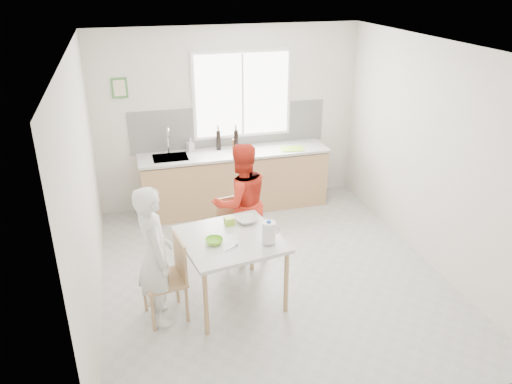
{
  "coord_description": "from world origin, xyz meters",
  "views": [
    {
      "loc": [
        -1.54,
        -4.91,
        3.42
      ],
      "look_at": [
        -0.14,
        0.2,
        1.03
      ],
      "focal_mm": 35.0,
      "sensor_mm": 36.0,
      "label": 1
    }
  ],
  "objects_px": {
    "person_red": "(241,203)",
    "chair_left": "(170,275)",
    "wine_bottle_b": "(218,140)",
    "dining_table": "(230,244)",
    "person_white": "(155,256)",
    "bowl_white": "(247,220)",
    "bowl_green": "(214,241)",
    "milk_jug": "(269,232)",
    "chair_far": "(233,226)",
    "wine_bottle_a": "(236,140)"
  },
  "relations": [
    {
      "from": "dining_table",
      "to": "wine_bottle_b",
      "type": "bearing_deg",
      "value": 81.38
    },
    {
      "from": "wine_bottle_a",
      "to": "chair_left",
      "type": "bearing_deg",
      "value": -117.81
    },
    {
      "from": "chair_left",
      "to": "wine_bottle_a",
      "type": "distance_m",
      "value": 2.82
    },
    {
      "from": "dining_table",
      "to": "chair_left",
      "type": "xyz_separation_m",
      "value": [
        -0.67,
        -0.11,
        -0.21
      ]
    },
    {
      "from": "wine_bottle_b",
      "to": "person_red",
      "type": "bearing_deg",
      "value": -91.44
    },
    {
      "from": "person_white",
      "to": "wine_bottle_b",
      "type": "relative_size",
      "value": 5.1
    },
    {
      "from": "milk_jug",
      "to": "wine_bottle_b",
      "type": "distance_m",
      "value": 2.67
    },
    {
      "from": "person_white",
      "to": "chair_left",
      "type": "bearing_deg",
      "value": -90.0
    },
    {
      "from": "person_red",
      "to": "wine_bottle_b",
      "type": "xyz_separation_m",
      "value": [
        0.04,
        1.58,
        0.3
      ]
    },
    {
      "from": "wine_bottle_b",
      "to": "chair_left",
      "type": "bearing_deg",
      "value": -112.26
    },
    {
      "from": "chair_far",
      "to": "person_white",
      "type": "bearing_deg",
      "value": -145.26
    },
    {
      "from": "chair_far",
      "to": "bowl_white",
      "type": "relative_size",
      "value": 3.39
    },
    {
      "from": "chair_left",
      "to": "bowl_green",
      "type": "distance_m",
      "value": 0.58
    },
    {
      "from": "chair_left",
      "to": "chair_far",
      "type": "relative_size",
      "value": 1.11
    },
    {
      "from": "person_red",
      "to": "bowl_white",
      "type": "bearing_deg",
      "value": 73.42
    },
    {
      "from": "person_white",
      "to": "person_red",
      "type": "xyz_separation_m",
      "value": [
        1.14,
        0.98,
        0.0
      ]
    },
    {
      "from": "milk_jug",
      "to": "dining_table",
      "type": "bearing_deg",
      "value": 139.09
    },
    {
      "from": "chair_left",
      "to": "person_white",
      "type": "height_order",
      "value": "person_white"
    },
    {
      "from": "dining_table",
      "to": "milk_jug",
      "type": "height_order",
      "value": "milk_jug"
    },
    {
      "from": "person_white",
      "to": "person_red",
      "type": "height_order",
      "value": "person_red"
    },
    {
      "from": "chair_far",
      "to": "wine_bottle_a",
      "type": "relative_size",
      "value": 2.55
    },
    {
      "from": "person_white",
      "to": "bowl_green",
      "type": "height_order",
      "value": "person_white"
    },
    {
      "from": "bowl_green",
      "to": "bowl_white",
      "type": "relative_size",
      "value": 0.78
    },
    {
      "from": "person_red",
      "to": "chair_left",
      "type": "bearing_deg",
      "value": 34.67
    },
    {
      "from": "milk_jug",
      "to": "wine_bottle_a",
      "type": "bearing_deg",
      "value": 75.22
    },
    {
      "from": "wine_bottle_a",
      "to": "dining_table",
      "type": "bearing_deg",
      "value": -104.8
    },
    {
      "from": "dining_table",
      "to": "chair_left",
      "type": "height_order",
      "value": "chair_left"
    },
    {
      "from": "chair_left",
      "to": "person_white",
      "type": "bearing_deg",
      "value": -90.0
    },
    {
      "from": "dining_table",
      "to": "wine_bottle_b",
      "type": "height_order",
      "value": "wine_bottle_b"
    },
    {
      "from": "chair_far",
      "to": "bowl_white",
      "type": "xyz_separation_m",
      "value": [
        0.04,
        -0.56,
        0.37
      ]
    },
    {
      "from": "bowl_green",
      "to": "wine_bottle_a",
      "type": "relative_size",
      "value": 0.58
    },
    {
      "from": "dining_table",
      "to": "bowl_green",
      "type": "xyz_separation_m",
      "value": [
        -0.19,
        -0.08,
        0.11
      ]
    },
    {
      "from": "person_red",
      "to": "bowl_green",
      "type": "height_order",
      "value": "person_red"
    },
    {
      "from": "bowl_green",
      "to": "wine_bottle_b",
      "type": "relative_size",
      "value": 0.62
    },
    {
      "from": "chair_far",
      "to": "person_red",
      "type": "distance_m",
      "value": 0.34
    },
    {
      "from": "person_white",
      "to": "bowl_white",
      "type": "distance_m",
      "value": 1.15
    },
    {
      "from": "person_white",
      "to": "bowl_white",
      "type": "bearing_deg",
      "value": -77.42
    },
    {
      "from": "dining_table",
      "to": "chair_left",
      "type": "distance_m",
      "value": 0.71
    },
    {
      "from": "person_white",
      "to": "wine_bottle_a",
      "type": "relative_size",
      "value": 4.78
    },
    {
      "from": "wine_bottle_b",
      "to": "chair_far",
      "type": "bearing_deg",
      "value": -95.52
    },
    {
      "from": "chair_left",
      "to": "milk_jug",
      "type": "distance_m",
      "value": 1.13
    },
    {
      "from": "milk_jug",
      "to": "wine_bottle_b",
      "type": "relative_size",
      "value": 0.84
    },
    {
      "from": "bowl_white",
      "to": "bowl_green",
      "type": "bearing_deg",
      "value": -139.9
    },
    {
      "from": "bowl_green",
      "to": "wine_bottle_a",
      "type": "height_order",
      "value": "wine_bottle_a"
    },
    {
      "from": "chair_left",
      "to": "wine_bottle_a",
      "type": "bearing_deg",
      "value": 143.06
    },
    {
      "from": "bowl_white",
      "to": "milk_jug",
      "type": "height_order",
      "value": "milk_jug"
    },
    {
      "from": "dining_table",
      "to": "wine_bottle_a",
      "type": "height_order",
      "value": "wine_bottle_a"
    },
    {
      "from": "dining_table",
      "to": "milk_jug",
      "type": "bearing_deg",
      "value": -31.78
    },
    {
      "from": "bowl_white",
      "to": "wine_bottle_b",
      "type": "bearing_deg",
      "value": 86.99
    },
    {
      "from": "bowl_green",
      "to": "dining_table",
      "type": "bearing_deg",
      "value": 23.17
    }
  ]
}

